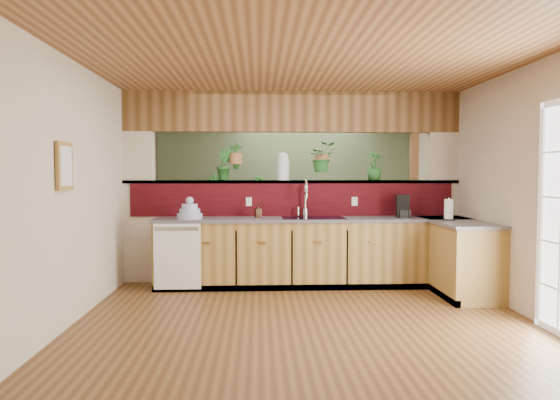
{
  "coord_description": "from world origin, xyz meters",
  "views": [
    {
      "loc": [
        -0.46,
        -5.53,
        1.48
      ],
      "look_at": [
        -0.2,
        0.7,
        1.15
      ],
      "focal_mm": 32.0,
      "sensor_mm": 36.0,
      "label": 1
    }
  ],
  "objects_px": {
    "soap_dispenser": "(258,211)",
    "glass_jar": "(283,166)",
    "dish_stack": "(190,212)",
    "coffee_maker": "(403,207)",
    "shelving_console": "(241,229)",
    "paper_towel": "(449,210)",
    "faucet": "(305,197)"
  },
  "relations": [
    {
      "from": "soap_dispenser",
      "to": "glass_jar",
      "type": "relative_size",
      "value": 0.47
    },
    {
      "from": "faucet",
      "to": "soap_dispenser",
      "type": "distance_m",
      "value": 0.67
    },
    {
      "from": "faucet",
      "to": "coffee_maker",
      "type": "relative_size",
      "value": 1.69
    },
    {
      "from": "coffee_maker",
      "to": "glass_jar",
      "type": "bearing_deg",
      "value": 179.43
    },
    {
      "from": "soap_dispenser",
      "to": "paper_towel",
      "type": "distance_m",
      "value": 2.42
    },
    {
      "from": "dish_stack",
      "to": "coffee_maker",
      "type": "relative_size",
      "value": 1.08
    },
    {
      "from": "faucet",
      "to": "coffee_maker",
      "type": "xyz_separation_m",
      "value": [
        1.29,
        -0.12,
        -0.13
      ]
    },
    {
      "from": "dish_stack",
      "to": "soap_dispenser",
      "type": "relative_size",
      "value": 1.83
    },
    {
      "from": "dish_stack",
      "to": "shelving_console",
      "type": "relative_size",
      "value": 0.21
    },
    {
      "from": "soap_dispenser",
      "to": "glass_jar",
      "type": "height_order",
      "value": "glass_jar"
    },
    {
      "from": "coffee_maker",
      "to": "soap_dispenser",
      "type": "bearing_deg",
      "value": -168.95
    },
    {
      "from": "shelving_console",
      "to": "glass_jar",
      "type": "bearing_deg",
      "value": -84.85
    },
    {
      "from": "dish_stack",
      "to": "paper_towel",
      "type": "relative_size",
      "value": 1.16
    },
    {
      "from": "paper_towel",
      "to": "dish_stack",
      "type": "bearing_deg",
      "value": 174.28
    },
    {
      "from": "soap_dispenser",
      "to": "coffee_maker",
      "type": "xyz_separation_m",
      "value": [
        1.92,
        -0.02,
        0.05
      ]
    },
    {
      "from": "soap_dispenser",
      "to": "glass_jar",
      "type": "distance_m",
      "value": 0.76
    },
    {
      "from": "faucet",
      "to": "dish_stack",
      "type": "distance_m",
      "value": 1.54
    },
    {
      "from": "faucet",
      "to": "coffee_maker",
      "type": "distance_m",
      "value": 1.3
    },
    {
      "from": "soap_dispenser",
      "to": "shelving_console",
      "type": "height_order",
      "value": "soap_dispenser"
    },
    {
      "from": "dish_stack",
      "to": "soap_dispenser",
      "type": "bearing_deg",
      "value": 9.6
    },
    {
      "from": "faucet",
      "to": "shelving_console",
      "type": "height_order",
      "value": "faucet"
    },
    {
      "from": "glass_jar",
      "to": "paper_towel",
      "type": "bearing_deg",
      "value": -21.4
    },
    {
      "from": "dish_stack",
      "to": "coffee_maker",
      "type": "height_order",
      "value": "coffee_maker"
    },
    {
      "from": "soap_dispenser",
      "to": "glass_jar",
      "type": "xyz_separation_m",
      "value": [
        0.34,
        0.32,
        0.59
      ]
    },
    {
      "from": "faucet",
      "to": "paper_towel",
      "type": "relative_size",
      "value": 1.81
    },
    {
      "from": "dish_stack",
      "to": "soap_dispenser",
      "type": "height_order",
      "value": "dish_stack"
    },
    {
      "from": "dish_stack",
      "to": "shelving_console",
      "type": "bearing_deg",
      "value": 76.54
    },
    {
      "from": "coffee_maker",
      "to": "shelving_console",
      "type": "xyz_separation_m",
      "value": [
        -2.23,
        2.25,
        -0.54
      ]
    },
    {
      "from": "coffee_maker",
      "to": "glass_jar",
      "type": "height_order",
      "value": "glass_jar"
    },
    {
      "from": "faucet",
      "to": "shelving_console",
      "type": "xyz_separation_m",
      "value": [
        -0.94,
        2.12,
        -0.67
      ]
    },
    {
      "from": "glass_jar",
      "to": "dish_stack",
      "type": "bearing_deg",
      "value": -158.95
    },
    {
      "from": "faucet",
      "to": "dish_stack",
      "type": "height_order",
      "value": "faucet"
    }
  ]
}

